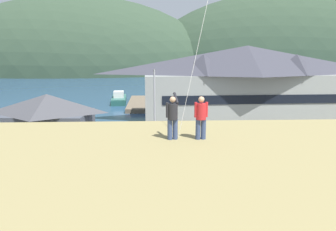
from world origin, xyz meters
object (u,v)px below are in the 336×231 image
at_px(parked_car_mid_row_far, 61,168).
at_px(person_companion, 201,116).
at_px(storage_shed_near_lot, 49,123).
at_px(parked_car_corner_spot, 174,149).
at_px(person_kite_flyer, 173,116).
at_px(parked_car_back_row_right, 108,149).
at_px(parking_light_pole, 155,102).
at_px(harbor_lodge, 246,82).
at_px(parked_car_front_row_silver, 252,175).
at_px(wharf_dock, 138,104).
at_px(moored_boat_wharfside, 119,99).

distance_m(parked_car_mid_row_far, person_companion, 14.23).
relative_size(storage_shed_near_lot, parked_car_mid_row_far, 1.94).
xyz_separation_m(parked_car_corner_spot, person_kite_flyer, (-0.96, -13.87, 5.84)).
xyz_separation_m(parked_car_corner_spot, parked_car_back_row_right, (-5.75, 0.24, 0.00)).
bearing_deg(parking_light_pole, harbor_lodge, 40.26).
bearing_deg(parked_car_corner_spot, parked_car_front_row_silver, -50.49).
height_order(harbor_lodge, storage_shed_near_lot, harbor_lodge).
relative_size(parked_car_corner_spot, parked_car_back_row_right, 0.97).
distance_m(parked_car_corner_spot, person_kite_flyer, 15.08).
distance_m(wharf_dock, parked_car_front_row_silver, 34.87).
xyz_separation_m(harbor_lodge, parking_light_pole, (-12.18, -10.32, -0.89)).
relative_size(moored_boat_wharfside, person_companion, 4.59).
bearing_deg(person_kite_flyer, parked_car_mid_row_far, 128.01).
relative_size(moored_boat_wharfside, parked_car_corner_spot, 1.90).
distance_m(harbor_lodge, parked_car_corner_spot, 19.06).
bearing_deg(parked_car_mid_row_far, parking_light_pole, 53.63).
relative_size(wharf_dock, parking_light_pole, 1.91).
bearing_deg(person_companion, storage_shed_near_lot, 125.37).
bearing_deg(parked_car_corner_spot, parking_light_pole, 108.48).
xyz_separation_m(parking_light_pole, person_companion, (1.85, -18.92, 2.51)).
bearing_deg(parking_light_pole, moored_boat_wharfside, 104.08).
xyz_separation_m(storage_shed_near_lot, person_kite_flyer, (10.34, -16.14, 4.01)).
bearing_deg(wharf_dock, moored_boat_wharfside, 139.52).
height_order(moored_boat_wharfside, parked_car_corner_spot, moored_boat_wharfside).
distance_m(wharf_dock, parking_light_pole, 23.04).
height_order(storage_shed_near_lot, wharf_dock, storage_shed_near_lot).
bearing_deg(storage_shed_near_lot, parking_light_pole, 15.94).
relative_size(moored_boat_wharfside, person_kite_flyer, 4.30).
xyz_separation_m(harbor_lodge, moored_boat_wharfside, (-18.60, 15.26, -4.54)).
distance_m(moored_boat_wharfside, parked_car_front_row_silver, 38.89).
bearing_deg(harbor_lodge, parked_car_front_row_silver, -104.52).
bearing_deg(parked_car_back_row_right, wharf_dock, 87.36).
bearing_deg(parking_light_pole, parked_car_mid_row_far, -126.37).
bearing_deg(parked_car_corner_spot, harbor_lodge, 55.59).
relative_size(storage_shed_near_lot, person_companion, 4.72).
xyz_separation_m(moored_boat_wharfside, person_companion, (8.26, -44.50, 6.17)).
bearing_deg(parking_light_pole, parked_car_back_row_right, -130.46).
xyz_separation_m(moored_boat_wharfside, person_kite_flyer, (7.13, -44.47, 6.18)).
bearing_deg(parked_car_mid_row_far, wharf_dock, 82.82).
bearing_deg(person_kite_flyer, storage_shed_near_lot, 122.65).
distance_m(harbor_lodge, storage_shed_near_lot, 25.54).
height_order(parking_light_pole, person_kite_flyer, person_kite_flyer).
bearing_deg(parked_car_back_row_right, person_kite_flyer, -71.24).
xyz_separation_m(parked_car_back_row_right, person_companion, (5.92, -14.14, 5.82)).
xyz_separation_m(moored_boat_wharfside, parking_light_pole, (6.42, -25.58, 3.66)).
height_order(harbor_lodge, parked_car_front_row_silver, harbor_lodge).
height_order(moored_boat_wharfside, parked_car_back_row_right, moored_boat_wharfside).
distance_m(moored_boat_wharfside, parked_car_corner_spot, 31.66).
bearing_deg(parked_car_corner_spot, person_companion, -89.30).
height_order(parked_car_back_row_right, person_companion, person_companion).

